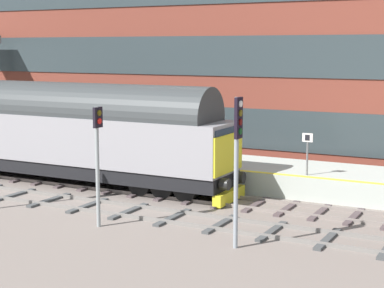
{
  "coord_description": "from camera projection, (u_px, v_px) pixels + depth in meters",
  "views": [
    {
      "loc": [
        -23.15,
        -15.06,
        6.26
      ],
      "look_at": [
        0.2,
        -2.89,
        2.26
      ],
      "focal_mm": 59.76,
      "sensor_mm": 36.0,
      "label": 1
    }
  ],
  "objects": [
    {
      "name": "station_platform",
      "position": [
        172.0,
        166.0,
        31.19
      ],
      "size": [
        4.0,
        44.0,
        1.01
      ],
      "color": "#AFB6AC",
      "rests_on": "ground"
    },
    {
      "name": "signal_post_near",
      "position": [
        237.0,
        151.0,
        19.62
      ],
      "size": [
        0.44,
        0.22,
        4.75
      ],
      "color": "gray",
      "rests_on": "ground"
    },
    {
      "name": "ground_plane",
      "position": [
        132.0,
        191.0,
        28.11
      ],
      "size": [
        140.0,
        140.0,
        0.0
      ],
      "primitive_type": "plane",
      "color": "slate",
      "rests_on": "ground"
    },
    {
      "name": "waiting_passenger",
      "position": [
        160.0,
        138.0,
        30.32
      ],
      "size": [
        0.4,
        0.5,
        1.64
      ],
      "rotation": [
        0.0,
        0.0,
        1.35
      ],
      "color": "#332539",
      "rests_on": "station_platform"
    },
    {
      "name": "signal_post_mid",
      "position": [
        98.0,
        152.0,
        22.09
      ],
      "size": [
        0.44,
        0.22,
        4.23
      ],
      "color": "gray",
      "rests_on": "ground"
    },
    {
      "name": "platform_number_sign",
      "position": [
        307.0,
        147.0,
        26.31
      ],
      "size": [
        0.1,
        0.44,
        1.75
      ],
      "color": "slate",
      "rests_on": "station_platform"
    },
    {
      "name": "diesel_locomotive",
      "position": [
        55.0,
        129.0,
        29.67
      ],
      "size": [
        2.74,
        18.13,
        4.68
      ],
      "color": "black",
      "rests_on": "ground"
    },
    {
      "name": "track_main",
      "position": [
        132.0,
        189.0,
        28.11
      ],
      "size": [
        2.5,
        60.0,
        0.15
      ],
      "color": "gray",
      "rests_on": "ground"
    },
    {
      "name": "track_adjacent_west",
      "position": [
        88.0,
        205.0,
        25.29
      ],
      "size": [
        2.5,
        60.0,
        0.15
      ],
      "color": "slate",
      "rests_on": "ground"
    }
  ]
}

